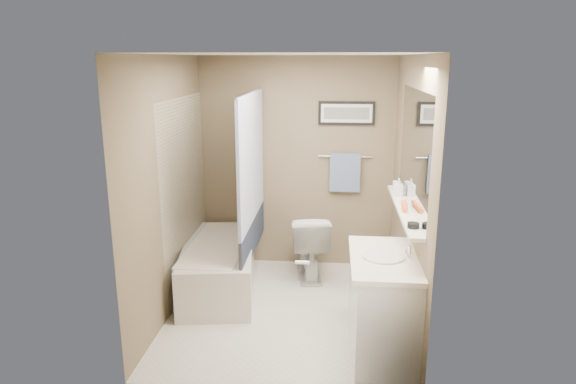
# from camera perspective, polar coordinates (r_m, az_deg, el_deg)

# --- Properties ---
(ground) EXTENTS (2.50, 2.50, 0.00)m
(ground) POSITION_cam_1_polar(r_m,az_deg,el_deg) (5.09, -0.16, -13.07)
(ground) COLOR silver
(ground) RESTS_ON ground
(ceiling) EXTENTS (2.20, 2.50, 0.04)m
(ceiling) POSITION_cam_1_polar(r_m,az_deg,el_deg) (4.51, -0.18, 14.82)
(ceiling) COLOR white
(ceiling) RESTS_ON wall_back
(wall_back) EXTENTS (2.20, 0.04, 2.40)m
(wall_back) POSITION_cam_1_polar(r_m,az_deg,el_deg) (5.85, 0.96, 3.13)
(wall_back) COLOR brown
(wall_back) RESTS_ON ground
(wall_front) EXTENTS (2.20, 0.04, 2.40)m
(wall_front) POSITION_cam_1_polar(r_m,az_deg,el_deg) (3.48, -2.06, -4.91)
(wall_front) COLOR brown
(wall_front) RESTS_ON ground
(wall_left) EXTENTS (0.04, 2.50, 2.40)m
(wall_left) POSITION_cam_1_polar(r_m,az_deg,el_deg) (4.87, -12.92, 0.41)
(wall_left) COLOR brown
(wall_left) RESTS_ON ground
(wall_right) EXTENTS (0.04, 2.50, 2.40)m
(wall_right) POSITION_cam_1_polar(r_m,az_deg,el_deg) (4.68, 13.11, -0.17)
(wall_right) COLOR brown
(wall_right) RESTS_ON ground
(tile_surround) EXTENTS (0.02, 1.55, 2.00)m
(tile_surround) POSITION_cam_1_polar(r_m,az_deg,el_deg) (5.39, -11.31, -0.34)
(tile_surround) COLOR tan
(tile_surround) RESTS_ON wall_left
(curtain_rod) EXTENTS (0.02, 1.55, 0.02)m
(curtain_rod) POSITION_cam_1_polar(r_m,az_deg,el_deg) (5.06, -4.23, 11.02)
(curtain_rod) COLOR silver
(curtain_rod) RESTS_ON wall_left
(curtain_upper) EXTENTS (0.03, 1.45, 1.28)m
(curtain_upper) POSITION_cam_1_polar(r_m,az_deg,el_deg) (5.14, -4.10, 3.78)
(curtain_upper) COLOR white
(curtain_upper) RESTS_ON curtain_rod
(curtain_lower) EXTENTS (0.03, 1.45, 0.36)m
(curtain_lower) POSITION_cam_1_polar(r_m,az_deg,el_deg) (5.36, -3.94, -4.86)
(curtain_lower) COLOR #222C41
(curtain_lower) RESTS_ON curtain_rod
(mirror) EXTENTS (0.02, 1.60, 1.00)m
(mirror) POSITION_cam_1_polar(r_m,az_deg,el_deg) (4.45, 13.80, 4.57)
(mirror) COLOR silver
(mirror) RESTS_ON wall_right
(shelf) EXTENTS (0.12, 1.60, 0.03)m
(shelf) POSITION_cam_1_polar(r_m,az_deg,el_deg) (4.56, 12.73, -1.85)
(shelf) COLOR silver
(shelf) RESTS_ON wall_right
(towel_bar) EXTENTS (0.60, 0.02, 0.02)m
(towel_bar) POSITION_cam_1_polar(r_m,az_deg,el_deg) (5.80, 6.39, 3.96)
(towel_bar) COLOR silver
(towel_bar) RESTS_ON wall_back
(towel) EXTENTS (0.34, 0.05, 0.44)m
(towel) POSITION_cam_1_polar(r_m,az_deg,el_deg) (5.82, 6.34, 2.18)
(towel) COLOR #89A3C7
(towel) RESTS_ON towel_bar
(art_frame) EXTENTS (0.62, 0.02, 0.26)m
(art_frame) POSITION_cam_1_polar(r_m,az_deg,el_deg) (5.75, 6.52, 8.69)
(art_frame) COLOR black
(art_frame) RESTS_ON wall_back
(art_mat) EXTENTS (0.56, 0.00, 0.20)m
(art_mat) POSITION_cam_1_polar(r_m,az_deg,el_deg) (5.74, 6.52, 8.68)
(art_mat) COLOR white
(art_mat) RESTS_ON art_frame
(art_image) EXTENTS (0.50, 0.00, 0.13)m
(art_image) POSITION_cam_1_polar(r_m,az_deg,el_deg) (5.73, 6.52, 8.68)
(art_image) COLOR #595959
(art_image) RESTS_ON art_mat
(door) EXTENTS (0.80, 0.02, 2.00)m
(door) POSITION_cam_1_polar(r_m,az_deg,el_deg) (3.52, 6.96, -8.28)
(door) COLOR silver
(door) RESTS_ON wall_front
(door_handle) EXTENTS (0.10, 0.02, 0.02)m
(door_handle) POSITION_cam_1_polar(r_m,az_deg,el_deg) (3.57, 1.59, -7.83)
(door_handle) COLOR silver
(door_handle) RESTS_ON door
(bathtub) EXTENTS (0.90, 1.58, 0.50)m
(bathtub) POSITION_cam_1_polar(r_m,az_deg,el_deg) (5.47, -7.67, -8.26)
(bathtub) COLOR silver
(bathtub) RESTS_ON ground
(tub_rim) EXTENTS (0.56, 1.36, 0.02)m
(tub_rim) POSITION_cam_1_polar(r_m,az_deg,el_deg) (5.38, -7.76, -5.80)
(tub_rim) COLOR silver
(tub_rim) RESTS_ON bathtub
(toilet) EXTENTS (0.51, 0.77, 0.74)m
(toilet) POSITION_cam_1_polar(r_m,az_deg,el_deg) (5.70, 2.33, -5.89)
(toilet) COLOR silver
(toilet) RESTS_ON ground
(vanity) EXTENTS (0.53, 0.91, 0.80)m
(vanity) POSITION_cam_1_polar(r_m,az_deg,el_deg) (4.35, 10.53, -12.49)
(vanity) COLOR white
(vanity) RESTS_ON ground
(countertop) EXTENTS (0.54, 0.96, 0.04)m
(countertop) POSITION_cam_1_polar(r_m,az_deg,el_deg) (4.18, 10.66, -7.35)
(countertop) COLOR white
(countertop) RESTS_ON vanity
(sink_basin) EXTENTS (0.34, 0.34, 0.01)m
(sink_basin) POSITION_cam_1_polar(r_m,az_deg,el_deg) (4.17, 10.54, -6.99)
(sink_basin) COLOR silver
(sink_basin) RESTS_ON countertop
(faucet_spout) EXTENTS (0.02, 0.02, 0.10)m
(faucet_spout) POSITION_cam_1_polar(r_m,az_deg,el_deg) (4.17, 13.32, -6.48)
(faucet_spout) COLOR white
(faucet_spout) RESTS_ON countertop
(faucet_knob) EXTENTS (0.05, 0.05, 0.05)m
(faucet_knob) POSITION_cam_1_polar(r_m,az_deg,el_deg) (4.27, 13.12, -6.25)
(faucet_knob) COLOR silver
(faucet_knob) RESTS_ON countertop
(candle_bowl_near) EXTENTS (0.09, 0.09, 0.04)m
(candle_bowl_near) POSITION_cam_1_polar(r_m,az_deg,el_deg) (4.02, 13.74, -3.62)
(candle_bowl_near) COLOR black
(candle_bowl_near) RESTS_ON shelf
(hair_brush_front) EXTENTS (0.07, 0.22, 0.04)m
(hair_brush_front) POSITION_cam_1_polar(r_m,az_deg,el_deg) (4.48, 12.87, -1.66)
(hair_brush_front) COLOR orange
(hair_brush_front) RESTS_ON shelf
(hair_brush_back) EXTENTS (0.07, 0.22, 0.04)m
(hair_brush_back) POSITION_cam_1_polar(r_m,az_deg,el_deg) (4.54, 12.76, -1.42)
(hair_brush_back) COLOR orange
(hair_brush_back) RESTS_ON shelf
(pink_comb) EXTENTS (0.03, 0.16, 0.01)m
(pink_comb) POSITION_cam_1_polar(r_m,az_deg,el_deg) (4.68, 12.54, -1.17)
(pink_comb) COLOR pink
(pink_comb) RESTS_ON shelf
(glass_jar) EXTENTS (0.08, 0.08, 0.10)m
(glass_jar) POSITION_cam_1_polar(r_m,az_deg,el_deg) (5.07, 11.99, 0.61)
(glass_jar) COLOR white
(glass_jar) RESTS_ON shelf
(soap_bottle) EXTENTS (0.08, 0.08, 0.16)m
(soap_bottle) POSITION_cam_1_polar(r_m,az_deg,el_deg) (4.92, 12.21, 0.54)
(soap_bottle) COLOR #999999
(soap_bottle) RESTS_ON shelf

